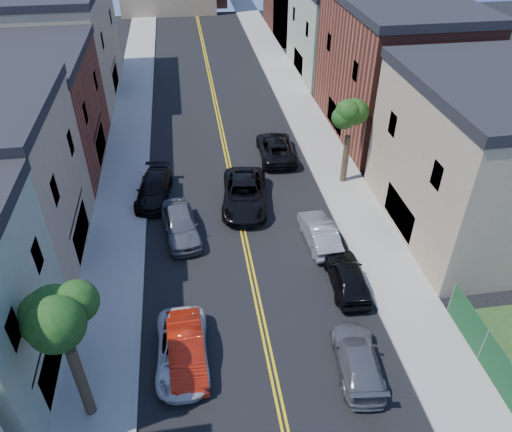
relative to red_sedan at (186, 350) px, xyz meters
name	(u,v)px	position (x,y,z in m)	size (l,w,h in m)	color
sidewalk_left	(128,134)	(-4.10, 23.95, -0.68)	(3.20, 100.00, 0.15)	gray
sidewalk_right	(310,122)	(11.70, 23.95, -0.68)	(3.20, 100.00, 0.15)	gray
curb_left	(149,133)	(-2.35, 23.95, -0.68)	(0.30, 100.00, 0.15)	gray
curb_right	(290,123)	(9.95, 23.95, -0.68)	(0.30, 100.00, 0.15)	gray
bldg_left_brick	(30,115)	(-10.20, 19.95, 3.24)	(9.00, 12.00, 8.00)	brown
bldg_left_tan_far	(60,46)	(-10.20, 33.95, 3.99)	(9.00, 16.00, 9.50)	#998466
bldg_right_tan	(481,163)	(17.80, 7.95, 3.74)	(9.00, 12.00, 9.00)	#998466
bldg_right_brick	(393,71)	(17.80, 21.95, 4.24)	(9.00, 14.00, 10.00)	brown
bldg_right_palegrn	(341,32)	(17.80, 35.95, 3.49)	(9.00, 12.00, 8.50)	gray
tree_left_mid	(55,303)	(-4.08, -2.04, 5.83)	(5.20, 5.20, 9.29)	#3A2B1D
tree_right_far	(352,107)	(11.72, 13.95, 5.00)	(4.40, 4.40, 8.03)	#3A2B1D
red_sedan	(186,350)	(0.00, 0.00, 0.00)	(1.60, 4.59, 1.51)	#B21D0B
white_pickup	(182,351)	(-0.20, 0.03, -0.05)	(2.34, 5.07, 1.41)	silver
grey_car_left	(181,224)	(0.00, 9.47, 0.09)	(2.00, 4.97, 1.69)	#525459
black_car_left	(154,189)	(-1.70, 13.89, -0.01)	(2.09, 5.13, 1.49)	black
grey_car_right	(358,359)	(7.60, -1.63, -0.08)	(1.90, 4.67, 1.36)	#53545A
black_car_right	(347,276)	(8.75, 3.61, 0.02)	(1.84, 4.57, 1.56)	black
silver_car_right	(320,233)	(8.24, 7.52, -0.01)	(1.59, 4.55, 1.50)	#999AA0
dark_car_right_far	(276,148)	(7.60, 18.36, 0.03)	(2.62, 5.69, 1.58)	black
black_suv_lane	(244,194)	(4.30, 12.17, 0.11)	(2.88, 6.26, 1.74)	black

